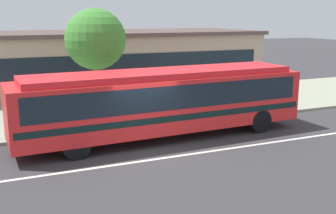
{
  "coord_description": "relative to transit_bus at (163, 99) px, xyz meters",
  "views": [
    {
      "loc": [
        -4.95,
        -13.32,
        4.87
      ],
      "look_at": [
        1.31,
        1.33,
        1.3
      ],
      "focal_mm": 43.77,
      "sensor_mm": 36.0,
      "label": 1
    }
  ],
  "objects": [
    {
      "name": "pedestrian_waiting_near_sign",
      "position": [
        0.56,
        2.24,
        -0.52
      ],
      "size": [
        0.48,
        0.48,
        1.64
      ],
      "color": "#71704E",
      "rests_on": "sidewalk_slab"
    },
    {
      "name": "station_building",
      "position": [
        0.79,
        12.22,
        0.33
      ],
      "size": [
        20.75,
        7.88,
        3.85
      ],
      "color": "tan",
      "rests_on": "ground_plane"
    },
    {
      "name": "ground_plane",
      "position": [
        -1.2,
        -1.56,
        -1.6
      ],
      "size": [
        120.0,
        120.0,
        0.0
      ],
      "primitive_type": "plane",
      "color": "#373639"
    },
    {
      "name": "transit_bus",
      "position": [
        0.0,
        0.0,
        0.0
      ],
      "size": [
        11.96,
        3.02,
        2.74
      ],
      "color": "red",
      "rests_on": "ground_plane"
    },
    {
      "name": "bus_stop_sign",
      "position": [
        4.91,
        2.15,
        0.02
      ],
      "size": [
        0.13,
        0.44,
        2.32
      ],
      "color": "gray",
      "rests_on": "sidewalk_slab"
    },
    {
      "name": "street_tree_near_stop",
      "position": [
        -1.57,
        4.67,
        2.14
      ],
      "size": [
        2.92,
        2.92,
        5.1
      ],
      "color": "brown",
      "rests_on": "sidewalk_slab"
    },
    {
      "name": "sidewalk_slab",
      "position": [
        -1.2,
        5.35,
        -1.54
      ],
      "size": [
        60.0,
        8.0,
        0.12
      ],
      "primitive_type": "cube",
      "color": "#9B9F87",
      "rests_on": "ground_plane"
    },
    {
      "name": "lane_stripe_center",
      "position": [
        -1.2,
        -2.36,
        -1.6
      ],
      "size": [
        56.0,
        0.16,
        0.01
      ],
      "primitive_type": "cube",
      "color": "silver",
      "rests_on": "ground_plane"
    }
  ]
}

